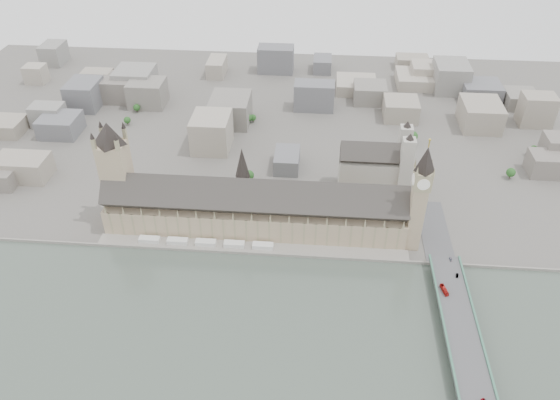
# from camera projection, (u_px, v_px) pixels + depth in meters

# --- Properties ---
(ground) EXTENTS (900.00, 900.00, 0.00)m
(ground) POSITION_uv_depth(u_px,v_px,m) (252.00, 243.00, 479.44)
(ground) COLOR #595651
(ground) RESTS_ON ground
(embankment_wall) EXTENTS (600.00, 1.50, 3.00)m
(embankment_wall) POSITION_uv_depth(u_px,v_px,m) (250.00, 253.00, 466.49)
(embankment_wall) COLOR gray
(embankment_wall) RESTS_ON ground
(river_terrace) EXTENTS (270.00, 15.00, 2.00)m
(river_terrace) POSITION_uv_depth(u_px,v_px,m) (251.00, 248.00, 472.82)
(river_terrace) COLOR gray
(river_terrace) RESTS_ON ground
(terrace_tents) EXTENTS (118.00, 7.00, 4.00)m
(terrace_tents) POSITION_uv_depth(u_px,v_px,m) (206.00, 243.00, 474.13)
(terrace_tents) COLOR silver
(terrace_tents) RESTS_ON river_terrace
(palace_of_westminster) EXTENTS (265.00, 40.73, 55.44)m
(palace_of_westminster) POSITION_uv_depth(u_px,v_px,m) (254.00, 209.00, 481.88)
(palace_of_westminster) COLOR tan
(palace_of_westminster) RESTS_ON ground
(elizabeth_tower) EXTENTS (17.00, 17.00, 107.50)m
(elizabeth_tower) POSITION_uv_depth(u_px,v_px,m) (420.00, 192.00, 442.33)
(elizabeth_tower) COLOR tan
(elizabeth_tower) RESTS_ON ground
(victoria_tower) EXTENTS (30.00, 30.00, 100.00)m
(victoria_tower) POSITION_uv_depth(u_px,v_px,m) (116.00, 168.00, 475.94)
(victoria_tower) COLOR tan
(victoria_tower) RESTS_ON ground
(central_tower) EXTENTS (13.00, 13.00, 48.00)m
(central_tower) POSITION_uv_depth(u_px,v_px,m) (243.00, 172.00, 466.83)
(central_tower) COLOR gray
(central_tower) RESTS_ON ground
(westminster_bridge) EXTENTS (25.00, 325.00, 10.25)m
(westminster_bridge) POSITION_uv_depth(u_px,v_px,m) (459.00, 329.00, 395.17)
(westminster_bridge) COLOR #474749
(westminster_bridge) RESTS_ON ground
(bridge_parapets) EXTENTS (25.00, 235.00, 1.15)m
(bridge_parapets) POSITION_uv_depth(u_px,v_px,m) (473.00, 376.00, 356.02)
(bridge_parapets) COLOR #3F735C
(bridge_parapets) RESTS_ON westminster_bridge
(westminster_abbey) EXTENTS (68.00, 36.00, 64.00)m
(westminster_abbey) POSITION_uv_depth(u_px,v_px,m) (376.00, 167.00, 533.61)
(westminster_abbey) COLOR #A59F95
(westminster_abbey) RESTS_ON ground
(city_skyline_inland) EXTENTS (720.00, 360.00, 38.00)m
(city_skyline_inland) POSITION_uv_depth(u_px,v_px,m) (277.00, 101.00, 665.29)
(city_skyline_inland) COLOR gray
(city_skyline_inland) RESTS_ON ground
(park_trees) EXTENTS (110.00, 30.00, 15.00)m
(park_trees) POSITION_uv_depth(u_px,v_px,m) (250.00, 196.00, 523.94)
(park_trees) COLOR #1F4217
(park_trees) RESTS_ON ground
(red_bus_north) EXTENTS (5.53, 12.10, 3.28)m
(red_bus_north) POSITION_uv_depth(u_px,v_px,m) (444.00, 290.00, 417.36)
(red_bus_north) COLOR #AE1713
(red_bus_north) RESTS_ON westminster_bridge
(car_silver) EXTENTS (2.68, 5.04, 1.58)m
(car_silver) POSITION_uv_depth(u_px,v_px,m) (457.00, 275.00, 431.23)
(car_silver) COLOR gray
(car_silver) RESTS_ON westminster_bridge
(car_approach) EXTENTS (2.22, 4.63, 1.30)m
(car_approach) POSITION_uv_depth(u_px,v_px,m) (451.00, 259.00, 446.69)
(car_approach) COLOR gray
(car_approach) RESTS_ON westminster_bridge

